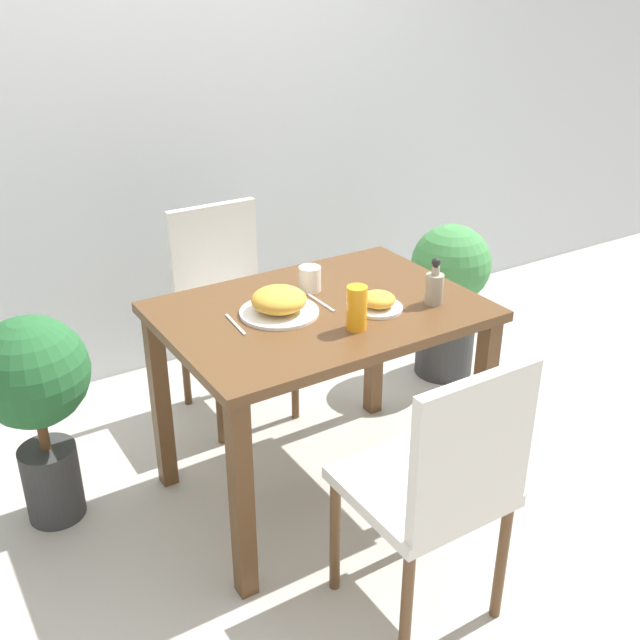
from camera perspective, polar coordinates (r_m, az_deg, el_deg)
The scene contains 14 objects.
ground_plane at distance 2.97m, azimuth -0.00°, elevation -12.43°, with size 16.00×16.00×0.00m, color #B7B2A8.
wall_back at distance 3.53m, azimuth -11.58°, elevation 16.46°, with size 8.00×0.05×2.60m.
dining_table at distance 2.63m, azimuth -0.00°, elevation -1.31°, with size 1.08×0.77×0.76m.
chair_near at distance 2.17m, azimuth 9.14°, elevation -12.04°, with size 0.42×0.42×0.91m.
chair_far at distance 3.25m, azimuth -7.05°, elevation 1.58°, with size 0.42×0.42×0.91m.
food_plate at distance 2.51m, azimuth -3.14°, elevation 1.34°, with size 0.27×0.27×0.09m.
side_plate at distance 2.55m, azimuth 4.43°, elevation 1.37°, with size 0.17×0.17×0.06m.
drink_cup at distance 2.69m, azimuth -0.77°, elevation 3.16°, with size 0.08×0.08×0.09m.
juice_glass at distance 2.39m, azimuth 2.82°, elevation 0.92°, with size 0.07×0.07×0.15m.
sauce_bottle at distance 2.61m, azimuth 8.71°, elevation 2.55°, with size 0.06×0.06×0.17m.
fork_utensil at distance 2.46m, azimuth -6.46°, elevation -0.33°, with size 0.02×0.17×0.00m.
spoon_utensil at distance 2.60m, azimuth 0.04°, elevation 1.35°, with size 0.01×0.17×0.00m.
potted_plant_left at distance 2.72m, azimuth -20.88°, elevation -5.14°, with size 0.39×0.39×0.79m.
potted_plant_right at distance 3.58m, azimuth 9.80°, elevation 2.33°, with size 0.37×0.37×0.75m.
Camera 1 is at (-1.24, -1.98, 1.83)m, focal length 42.00 mm.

